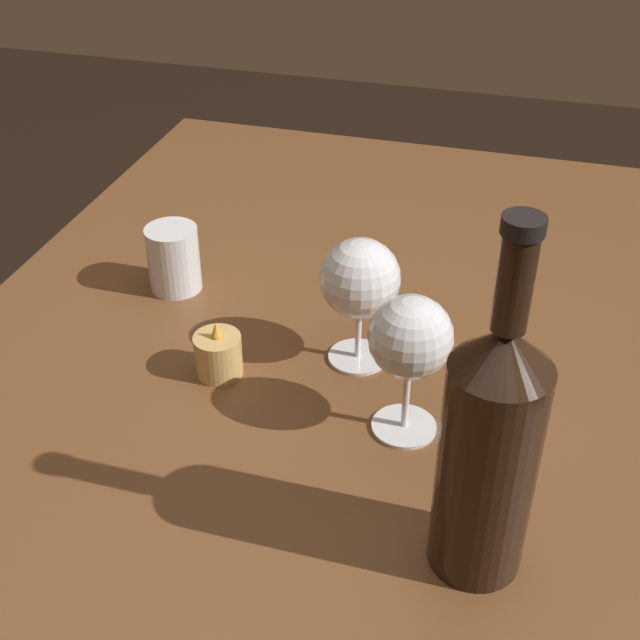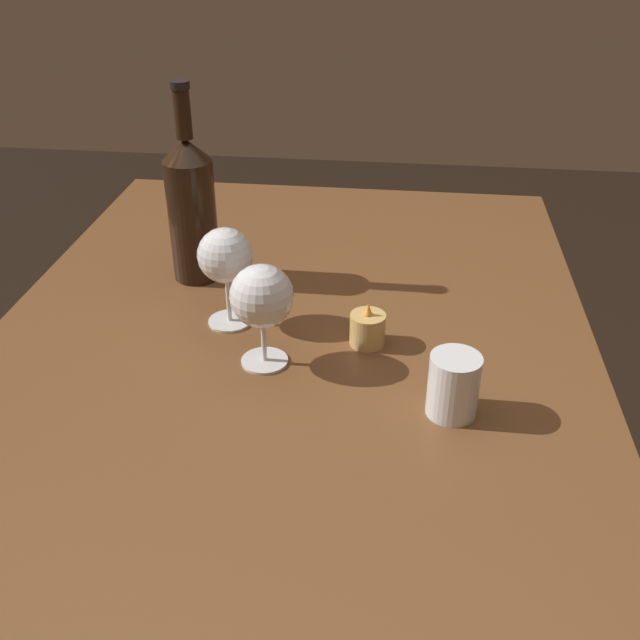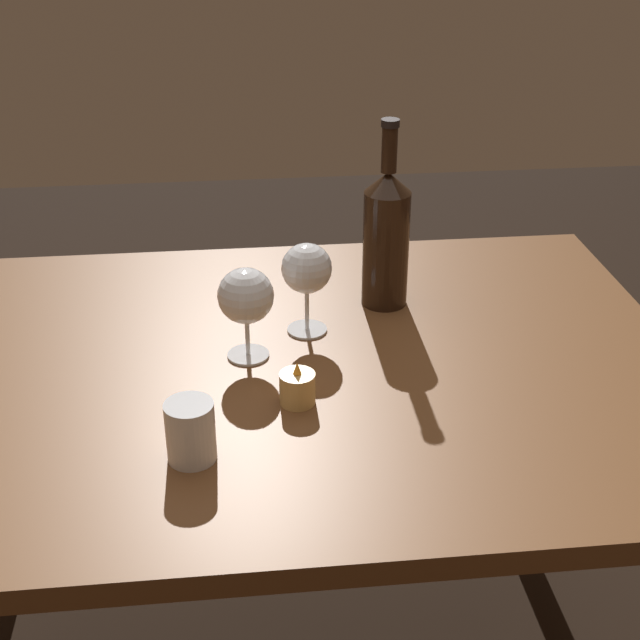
% 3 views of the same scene
% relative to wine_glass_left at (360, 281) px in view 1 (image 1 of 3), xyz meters
% --- Properties ---
extents(dining_table, '(1.30, 0.90, 0.74)m').
position_rel_wine_glass_left_xyz_m(dining_table, '(-0.04, 0.02, -0.19)').
color(dining_table, brown).
rests_on(dining_table, ground).
extents(wine_glass_left, '(0.09, 0.09, 0.15)m').
position_rel_wine_glass_left_xyz_m(wine_glass_left, '(0.00, 0.00, 0.00)').
color(wine_glass_left, white).
rests_on(wine_glass_left, dining_table).
extents(wine_glass_right, '(0.08, 0.08, 0.15)m').
position_rel_wine_glass_left_xyz_m(wine_glass_right, '(-0.10, -0.07, 0.01)').
color(wine_glass_right, white).
rests_on(wine_glass_right, dining_table).
extents(wine_bottle, '(0.08, 0.08, 0.33)m').
position_rel_wine_glass_left_xyz_m(wine_bottle, '(-0.24, -0.16, 0.02)').
color(wine_bottle, black).
rests_on(wine_bottle, dining_table).
extents(water_tumbler, '(0.06, 0.06, 0.08)m').
position_rel_wine_glass_left_xyz_m(water_tumbler, '(0.08, 0.26, -0.07)').
color(water_tumbler, white).
rests_on(water_tumbler, dining_table).
extents(votive_candle, '(0.05, 0.05, 0.07)m').
position_rel_wine_glass_left_xyz_m(votive_candle, '(-0.07, 0.14, -0.08)').
color(votive_candle, '#DBB266').
rests_on(votive_candle, dining_table).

